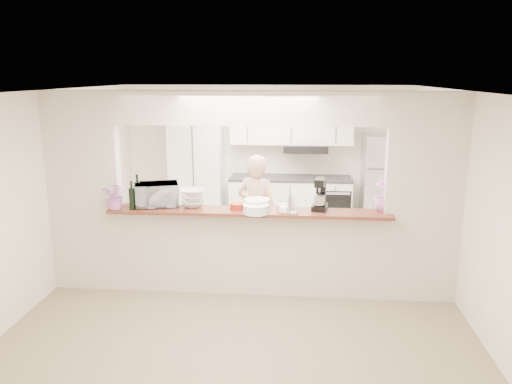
# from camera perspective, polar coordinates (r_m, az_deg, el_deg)

# --- Properties ---
(floor) EXTENTS (6.00, 6.00, 0.00)m
(floor) POSITION_cam_1_polar(r_m,az_deg,el_deg) (6.42, -0.76, -11.37)
(floor) COLOR gray
(floor) RESTS_ON ground
(tile_overlay) EXTENTS (5.00, 2.90, 0.01)m
(tile_overlay) POSITION_cam_1_polar(r_m,az_deg,el_deg) (7.85, 0.38, -6.62)
(tile_overlay) COLOR beige
(tile_overlay) RESTS_ON floor
(partition) EXTENTS (5.00, 0.15, 2.50)m
(partition) POSITION_cam_1_polar(r_m,az_deg,el_deg) (5.96, -0.81, 1.69)
(partition) COLOR beige
(partition) RESTS_ON floor
(bar_counter) EXTENTS (3.40, 0.38, 1.09)m
(bar_counter) POSITION_cam_1_polar(r_m,az_deg,el_deg) (6.20, -0.79, -6.55)
(bar_counter) COLOR beige
(bar_counter) RESTS_ON floor
(kitchen_cabinets) EXTENTS (3.15, 0.62, 2.25)m
(kitchen_cabinets) POSITION_cam_1_polar(r_m,az_deg,el_deg) (8.73, -0.20, 2.05)
(kitchen_cabinets) COLOR white
(kitchen_cabinets) RESTS_ON floor
(refrigerator) EXTENTS (0.75, 0.70, 1.70)m
(refrigerator) POSITION_cam_1_polar(r_m,az_deg,el_deg) (8.77, 14.46, 0.84)
(refrigerator) COLOR #B9B9BE
(refrigerator) RESTS_ON floor
(flower_left) EXTENTS (0.37, 0.35, 0.34)m
(flower_left) POSITION_cam_1_polar(r_m,az_deg,el_deg) (6.23, -15.74, -0.40)
(flower_left) COLOR #E77ADE
(flower_left) RESTS_ON bar_counter
(wine_bottle_a) EXTENTS (0.07, 0.07, 0.35)m
(wine_bottle_a) POSITION_cam_1_polar(r_m,az_deg,el_deg) (6.17, -13.99, -0.72)
(wine_bottle_a) COLOR black
(wine_bottle_a) RESTS_ON bar_counter
(wine_bottle_b) EXTENTS (0.08, 0.08, 0.39)m
(wine_bottle_b) POSITION_cam_1_polar(r_m,az_deg,el_deg) (6.37, -13.36, -0.11)
(wine_bottle_b) COLOR black
(wine_bottle_b) RESTS_ON bar_counter
(toaster_oven) EXTENTS (0.59, 0.48, 0.28)m
(toaster_oven) POSITION_cam_1_polar(r_m,az_deg,el_deg) (6.28, -11.25, -0.30)
(toaster_oven) COLOR #B2B2B7
(toaster_oven) RESTS_ON bar_counter
(serving_bowls) EXTENTS (0.34, 0.34, 0.21)m
(serving_bowls) POSITION_cam_1_polar(r_m,az_deg,el_deg) (6.18, -7.22, -0.70)
(serving_bowls) COLOR silver
(serving_bowls) RESTS_ON bar_counter
(plate_stack_a) EXTENTS (0.30, 0.30, 0.14)m
(plate_stack_a) POSITION_cam_1_polar(r_m,az_deg,el_deg) (5.97, 0.11, -1.46)
(plate_stack_a) COLOR white
(plate_stack_a) RESTS_ON bar_counter
(plate_stack_b) EXTENTS (0.30, 0.30, 0.11)m
(plate_stack_b) POSITION_cam_1_polar(r_m,az_deg,el_deg) (5.84, -0.01, -1.96)
(plate_stack_b) COLOR white
(plate_stack_b) RESTS_ON bar_counter
(red_bowl) EXTENTS (0.16, 0.16, 0.07)m
(red_bowl) POSITION_cam_1_polar(r_m,az_deg,el_deg) (6.03, -2.25, -1.65)
(red_bowl) COLOR maroon
(red_bowl) RESTS_ON bar_counter
(tan_bowl) EXTENTS (0.14, 0.14, 0.07)m
(tan_bowl) POSITION_cam_1_polar(r_m,az_deg,el_deg) (6.04, 3.01, -1.68)
(tan_bowl) COLOR tan
(tan_bowl) RESTS_ON bar_counter
(utensil_caddy) EXTENTS (0.25, 0.19, 0.21)m
(utensil_caddy) POSITION_cam_1_polar(r_m,az_deg,el_deg) (5.88, 3.66, -1.56)
(utensil_caddy) COLOR silver
(utensil_caddy) RESTS_ON bar_counter
(stand_mixer) EXTENTS (0.21, 0.29, 0.39)m
(stand_mixer) POSITION_cam_1_polar(r_m,az_deg,el_deg) (6.03, 7.33, -0.41)
(stand_mixer) COLOR black
(stand_mixer) RESTS_ON bar_counter
(flower_right) EXTENTS (0.27, 0.27, 0.39)m
(flower_right) POSITION_cam_1_polar(r_m,az_deg,el_deg) (6.10, 14.36, -0.33)
(flower_right) COLOR #C175DA
(flower_right) RESTS_ON bar_counter
(person) EXTENTS (0.69, 0.57, 1.62)m
(person) POSITION_cam_1_polar(r_m,az_deg,el_deg) (6.89, 0.11, -2.44)
(person) COLOR #D5A48A
(person) RESTS_ON floor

